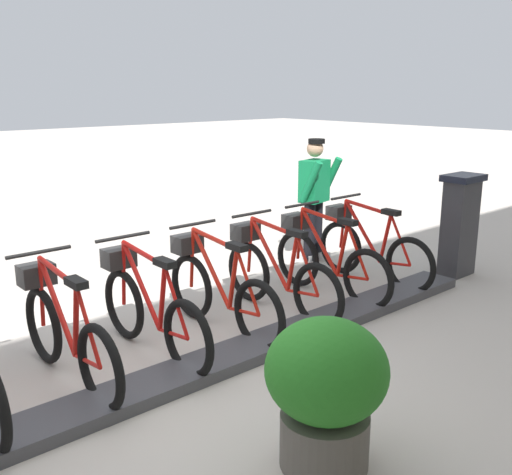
{
  "coord_description": "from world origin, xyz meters",
  "views": [
    {
      "loc": [
        -3.67,
        2.32,
        2.31
      ],
      "look_at": [
        0.5,
        -1.34,
        0.9
      ],
      "focal_mm": 41.42,
      "sensor_mm": 36.0,
      "label": 1
    }
  ],
  "objects_px": {
    "payment_kiosk": "(459,223)",
    "bike_docked_4": "(149,308)",
    "bike_docked_0": "(369,247)",
    "bike_docked_1": "(326,259)",
    "worker_near_rack": "(315,195)",
    "planter_bush": "(326,386)",
    "bike_docked_5": "(65,331)",
    "bike_docked_2": "(276,273)",
    "bike_docked_3": "(218,289)"
  },
  "relations": [
    {
      "from": "bike_docked_1",
      "to": "bike_docked_3",
      "type": "relative_size",
      "value": 1.0
    },
    {
      "from": "bike_docked_2",
      "to": "bike_docked_4",
      "type": "bearing_deg",
      "value": 90.0
    },
    {
      "from": "payment_kiosk",
      "to": "bike_docked_5",
      "type": "distance_m",
      "value": 4.95
    },
    {
      "from": "payment_kiosk",
      "to": "bike_docked_0",
      "type": "bearing_deg",
      "value": 61.53
    },
    {
      "from": "payment_kiosk",
      "to": "bike_docked_5",
      "type": "bearing_deg",
      "value": 83.37
    },
    {
      "from": "worker_near_rack",
      "to": "bike_docked_5",
      "type": "bearing_deg",
      "value": 104.87
    },
    {
      "from": "planter_bush",
      "to": "bike_docked_3",
      "type": "bearing_deg",
      "value": -20.72
    },
    {
      "from": "bike_docked_2",
      "to": "worker_near_rack",
      "type": "height_order",
      "value": "worker_near_rack"
    },
    {
      "from": "bike_docked_3",
      "to": "bike_docked_4",
      "type": "height_order",
      "value": "same"
    },
    {
      "from": "payment_kiosk",
      "to": "bike_docked_4",
      "type": "height_order",
      "value": "payment_kiosk"
    },
    {
      "from": "bike_docked_4",
      "to": "bike_docked_5",
      "type": "relative_size",
      "value": 1.0
    },
    {
      "from": "bike_docked_1",
      "to": "bike_docked_3",
      "type": "distance_m",
      "value": 1.54
    },
    {
      "from": "planter_bush",
      "to": "bike_docked_0",
      "type": "bearing_deg",
      "value": -55.76
    },
    {
      "from": "bike_docked_1",
      "to": "worker_near_rack",
      "type": "bearing_deg",
      "value": -41.01
    },
    {
      "from": "bike_docked_0",
      "to": "bike_docked_1",
      "type": "relative_size",
      "value": 1.0
    },
    {
      "from": "bike_docked_0",
      "to": "payment_kiosk",
      "type": "bearing_deg",
      "value": -118.47
    },
    {
      "from": "bike_docked_0",
      "to": "bike_docked_2",
      "type": "bearing_deg",
      "value": 90.0
    },
    {
      "from": "bike_docked_5",
      "to": "worker_near_rack",
      "type": "distance_m",
      "value": 4.18
    },
    {
      "from": "bike_docked_3",
      "to": "worker_near_rack",
      "type": "xyz_separation_m",
      "value": [
        1.07,
        -2.47,
        0.48
      ]
    },
    {
      "from": "bike_docked_0",
      "to": "bike_docked_5",
      "type": "height_order",
      "value": "same"
    },
    {
      "from": "bike_docked_4",
      "to": "bike_docked_3",
      "type": "bearing_deg",
      "value": -90.0
    },
    {
      "from": "payment_kiosk",
      "to": "bike_docked_5",
      "type": "height_order",
      "value": "payment_kiosk"
    },
    {
      "from": "bike_docked_2",
      "to": "payment_kiosk",
      "type": "bearing_deg",
      "value": -102.41
    },
    {
      "from": "bike_docked_2",
      "to": "bike_docked_4",
      "type": "relative_size",
      "value": 1.0
    },
    {
      "from": "bike_docked_2",
      "to": "bike_docked_4",
      "type": "height_order",
      "value": "same"
    },
    {
      "from": "payment_kiosk",
      "to": "bike_docked_3",
      "type": "relative_size",
      "value": 0.74
    },
    {
      "from": "bike_docked_0",
      "to": "bike_docked_4",
      "type": "relative_size",
      "value": 1.0
    },
    {
      "from": "bike_docked_3",
      "to": "planter_bush",
      "type": "xyz_separation_m",
      "value": [
        -2.12,
        0.8,
        0.11
      ]
    },
    {
      "from": "payment_kiosk",
      "to": "bike_docked_1",
      "type": "relative_size",
      "value": 0.74
    },
    {
      "from": "bike_docked_0",
      "to": "bike_docked_4",
      "type": "height_order",
      "value": "same"
    },
    {
      "from": "bike_docked_1",
      "to": "planter_bush",
      "type": "height_order",
      "value": "bike_docked_1"
    },
    {
      "from": "bike_docked_3",
      "to": "worker_near_rack",
      "type": "relative_size",
      "value": 1.04
    },
    {
      "from": "worker_near_rack",
      "to": "planter_bush",
      "type": "distance_m",
      "value": 4.59
    },
    {
      "from": "bike_docked_3",
      "to": "worker_near_rack",
      "type": "height_order",
      "value": "worker_near_rack"
    },
    {
      "from": "bike_docked_2",
      "to": "bike_docked_4",
      "type": "xyz_separation_m",
      "value": [
        0.0,
        1.54,
        0.0
      ]
    },
    {
      "from": "payment_kiosk",
      "to": "bike_docked_3",
      "type": "xyz_separation_m",
      "value": [
        0.57,
        3.37,
        -0.24
      ]
    },
    {
      "from": "bike_docked_5",
      "to": "bike_docked_1",
      "type": "bearing_deg",
      "value": -90.0
    },
    {
      "from": "bike_docked_0",
      "to": "planter_bush",
      "type": "bearing_deg",
      "value": 124.24
    },
    {
      "from": "bike_docked_4",
      "to": "bike_docked_5",
      "type": "xyz_separation_m",
      "value": [
        0.0,
        0.77,
        0.0
      ]
    },
    {
      "from": "payment_kiosk",
      "to": "planter_bush",
      "type": "bearing_deg",
      "value": 110.39
    },
    {
      "from": "bike_docked_5",
      "to": "bike_docked_2",
      "type": "bearing_deg",
      "value": -90.0
    },
    {
      "from": "bike_docked_5",
      "to": "worker_near_rack",
      "type": "bearing_deg",
      "value": -75.13
    },
    {
      "from": "bike_docked_1",
      "to": "worker_near_rack",
      "type": "xyz_separation_m",
      "value": [
        1.07,
        -0.93,
        0.48
      ]
    },
    {
      "from": "bike_docked_5",
      "to": "bike_docked_3",
      "type": "bearing_deg",
      "value": -90.0
    },
    {
      "from": "payment_kiosk",
      "to": "bike_docked_5",
      "type": "xyz_separation_m",
      "value": [
        0.57,
        4.92,
        -0.24
      ]
    },
    {
      "from": "bike_docked_4",
      "to": "bike_docked_5",
      "type": "bearing_deg",
      "value": 90.0
    },
    {
      "from": "bike_docked_0",
      "to": "bike_docked_1",
      "type": "xyz_separation_m",
      "value": [
        0.0,
        0.77,
        0.0
      ]
    },
    {
      "from": "bike_docked_0",
      "to": "bike_docked_3",
      "type": "xyz_separation_m",
      "value": [
        0.0,
        2.32,
        0.0
      ]
    },
    {
      "from": "payment_kiosk",
      "to": "bike_docked_2",
      "type": "distance_m",
      "value": 2.67
    },
    {
      "from": "bike_docked_0",
      "to": "bike_docked_2",
      "type": "xyz_separation_m",
      "value": [
        0.0,
        1.54,
        0.0
      ]
    }
  ]
}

